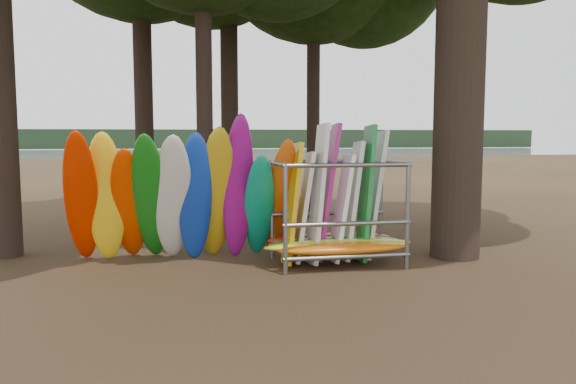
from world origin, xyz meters
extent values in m
plane|color=#47331E|center=(0.00, 0.00, 0.00)|extent=(120.00, 120.00, 0.00)
plane|color=gray|center=(0.00, 60.00, 0.00)|extent=(160.00, 160.00, 0.00)
cube|color=black|center=(0.00, 110.00, 2.00)|extent=(160.00, 4.00, 4.00)
cylinder|color=black|center=(-2.56, 6.34, 5.54)|extent=(0.53, 0.53, 11.07)
cylinder|color=black|center=(-0.02, 6.94, 6.36)|extent=(0.54, 0.54, 12.72)
cylinder|color=black|center=(2.64, 6.93, 5.20)|extent=(0.42, 0.42, 10.40)
cylinder|color=black|center=(-0.96, 3.46, 5.26)|extent=(0.40, 0.40, 10.53)
cylinder|color=black|center=(5.87, 3.52, 6.02)|extent=(0.48, 0.48, 12.04)
ellipsoid|color=red|center=(-3.52, 1.10, 1.37)|extent=(0.84, 2.08, 2.90)
ellipsoid|color=yellow|center=(-3.08, 1.23, 1.36)|extent=(0.86, 1.46, 2.85)
ellipsoid|color=#EA3700|center=(-2.63, 1.30, 1.20)|extent=(0.71, 1.88, 2.57)
ellipsoid|color=#126F16|center=(-2.18, 1.09, 1.34)|extent=(0.82, 2.12, 2.86)
ellipsoid|color=silver|center=(-1.74, 1.03, 1.33)|extent=(0.85, 1.83, 2.81)
ellipsoid|color=#0E319C|center=(-1.29, 1.02, 1.36)|extent=(0.76, 1.25, 2.81)
ellipsoid|color=#BA9315|center=(-0.85, 1.17, 1.41)|extent=(0.86, 1.60, 2.95)
ellipsoid|color=#870E74|center=(-0.40, 1.08, 1.54)|extent=(0.70, 1.18, 3.16)
ellipsoid|color=#0B9475|center=(0.05, 1.11, 1.13)|extent=(0.73, 1.69, 2.41)
ellipsoid|color=#D45612|center=(0.49, 1.16, 1.29)|extent=(0.73, 1.78, 2.71)
ellipsoid|color=#D6640B|center=(1.56, -0.11, 0.42)|extent=(2.66, 0.55, 0.24)
ellipsoid|color=yellow|center=(1.56, 0.24, 0.42)|extent=(3.12, 0.55, 0.24)
ellipsoid|color=#197330|center=(1.56, 0.54, 0.42)|extent=(2.84, 0.55, 0.24)
ellipsoid|color=#B41B0D|center=(1.56, 0.95, 0.42)|extent=(2.75, 0.55, 0.24)
cube|color=#DDA90B|center=(0.65, 0.53, 1.24)|extent=(0.41, 0.78, 2.52)
cube|color=silver|center=(0.91, 0.65, 1.15)|extent=(0.48, 0.75, 2.32)
cube|color=silver|center=(1.17, 0.49, 1.44)|extent=(0.43, 0.82, 2.90)
cube|color=#9D1A70|center=(1.43, 0.74, 1.45)|extent=(0.57, 0.79, 2.91)
cube|color=white|center=(1.69, 0.54, 1.12)|extent=(0.49, 0.76, 2.27)
cube|color=silver|center=(1.95, 0.66, 1.26)|extent=(0.46, 0.77, 2.54)
cube|color=#1B7B2F|center=(2.21, 0.53, 1.42)|extent=(0.35, 0.80, 2.88)
cube|color=silver|center=(2.48, 0.74, 1.37)|extent=(0.54, 0.78, 2.76)
camera|label=1|loc=(-1.63, -10.58, 2.63)|focal=35.00mm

